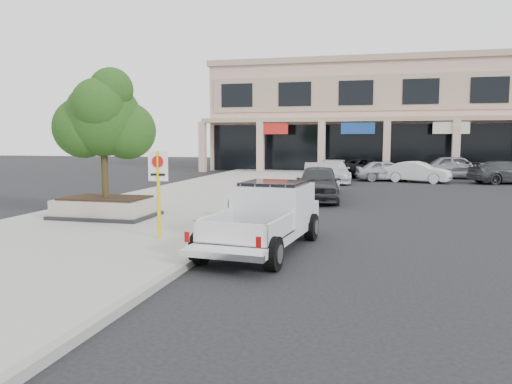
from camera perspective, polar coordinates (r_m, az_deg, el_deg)
ground at (r=13.26m, az=3.10°, el=-5.93°), size 120.00×120.00×0.00m
sidewalk at (r=20.52m, az=-8.98°, el=-1.51°), size 8.00×52.00×0.15m
curb at (r=19.35m, az=1.89°, el=-1.90°), size 0.20×52.00×0.15m
strip_mall at (r=47.06m, az=20.83°, el=8.10°), size 40.55×12.43×9.50m
planter at (r=17.46m, az=-16.78°, el=-1.69°), size 3.20×2.20×0.68m
planter_tree at (r=17.39m, az=-16.43°, el=7.99°), size 2.90×2.55×4.00m
no_parking_sign at (r=13.32m, az=-11.10°, el=1.13°), size 0.55×0.09×2.30m
hedge at (r=16.47m, az=-1.38°, el=-1.39°), size 1.10×0.99×0.93m
pickup_truck at (r=12.31m, az=0.73°, el=-2.94°), size 2.47×5.43×1.65m
curb_car_a at (r=22.43m, az=7.13°, el=1.01°), size 2.29×4.83×1.60m
curb_car_b at (r=24.88m, az=7.50°, el=1.48°), size 2.18×4.94×1.58m
curb_car_c at (r=32.05m, az=8.85°, el=2.32°), size 2.59×5.07×1.41m
curb_car_d at (r=36.93m, az=9.01°, el=2.76°), size 2.39×4.90×1.34m
lot_car_a at (r=34.02m, az=14.69°, el=2.39°), size 4.28×2.39×1.38m
lot_car_b at (r=33.47m, az=17.99°, el=2.19°), size 4.28×2.66×1.33m
lot_car_c at (r=34.70m, az=26.87°, el=2.03°), size 5.26×3.57×1.41m
lot_car_d at (r=36.19m, az=13.15°, el=2.67°), size 5.42×3.15×1.42m
lot_car_e at (r=37.57m, az=22.05°, el=2.67°), size 4.80×1.94×1.63m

